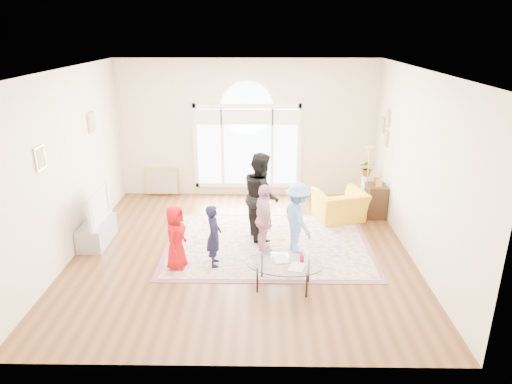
{
  "coord_description": "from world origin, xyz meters",
  "views": [
    {
      "loc": [
        0.36,
        -7.44,
        3.86
      ],
      "look_at": [
        0.24,
        0.3,
        1.03
      ],
      "focal_mm": 32.0,
      "sensor_mm": 36.0,
      "label": 1
    }
  ],
  "objects_px": {
    "television": "(94,207)",
    "coffee_table": "(284,264)",
    "tv_console": "(97,232)",
    "armchair": "(340,206)",
    "area_rug": "(268,244)"
  },
  "relations": [
    {
      "from": "tv_console",
      "to": "armchair",
      "type": "xyz_separation_m",
      "value": [
        4.74,
        1.15,
        0.11
      ]
    },
    {
      "from": "tv_console",
      "to": "television",
      "type": "relative_size",
      "value": 0.93
    },
    {
      "from": "tv_console",
      "to": "television",
      "type": "height_order",
      "value": "television"
    },
    {
      "from": "television",
      "to": "armchair",
      "type": "xyz_separation_m",
      "value": [
        4.73,
        1.15,
        -0.41
      ]
    },
    {
      "from": "area_rug",
      "to": "coffee_table",
      "type": "xyz_separation_m",
      "value": [
        0.22,
        -1.49,
        0.39
      ]
    },
    {
      "from": "coffee_table",
      "to": "television",
      "type": "bearing_deg",
      "value": 165.61
    },
    {
      "from": "area_rug",
      "to": "tv_console",
      "type": "bearing_deg",
      "value": 179.45
    },
    {
      "from": "tv_console",
      "to": "armchair",
      "type": "height_order",
      "value": "armchair"
    },
    {
      "from": "tv_console",
      "to": "coffee_table",
      "type": "bearing_deg",
      "value": -23.82
    },
    {
      "from": "armchair",
      "to": "tv_console",
      "type": "bearing_deg",
      "value": -3.07
    },
    {
      "from": "television",
      "to": "armchair",
      "type": "distance_m",
      "value": 4.89
    },
    {
      "from": "area_rug",
      "to": "armchair",
      "type": "bearing_deg",
      "value": 38.02
    },
    {
      "from": "area_rug",
      "to": "television",
      "type": "distance_m",
      "value": 3.3
    },
    {
      "from": "television",
      "to": "coffee_table",
      "type": "relative_size",
      "value": 0.84
    },
    {
      "from": "tv_console",
      "to": "coffee_table",
      "type": "distance_m",
      "value": 3.77
    }
  ]
}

